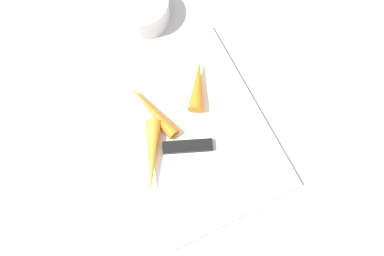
% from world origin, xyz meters
% --- Properties ---
extents(ground_plane, '(1.40, 1.40, 0.00)m').
position_xyz_m(ground_plane, '(0.00, 0.00, 0.00)').
color(ground_plane, '#ADA8A0').
extents(cutting_board, '(0.36, 0.26, 0.01)m').
position_xyz_m(cutting_board, '(0.00, 0.00, 0.01)').
color(cutting_board, silver).
rests_on(cutting_board, ground_plane).
extents(knife, '(0.09, 0.19, 0.01)m').
position_xyz_m(knife, '(0.03, -0.01, 0.02)').
color(knife, '#B7B7BC').
rests_on(knife, cutting_board).
extents(carrot_shortest, '(0.10, 0.08, 0.03)m').
position_xyz_m(carrot_shortest, '(-0.07, 0.04, 0.03)').
color(carrot_shortest, orange).
rests_on(carrot_shortest, cutting_board).
extents(carrot_longest, '(0.14, 0.06, 0.02)m').
position_xyz_m(carrot_longest, '(-0.06, -0.05, 0.02)').
color(carrot_longest, orange).
rests_on(carrot_longest, cutting_board).
extents(carrot_medium, '(0.13, 0.08, 0.03)m').
position_xyz_m(carrot_medium, '(0.02, -0.09, 0.03)').
color(carrot_medium, orange).
rests_on(carrot_medium, cutting_board).
extents(small_bowl, '(0.12, 0.12, 0.05)m').
position_xyz_m(small_bowl, '(-0.27, 0.01, 0.03)').
color(small_bowl, silver).
rests_on(small_bowl, ground_plane).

